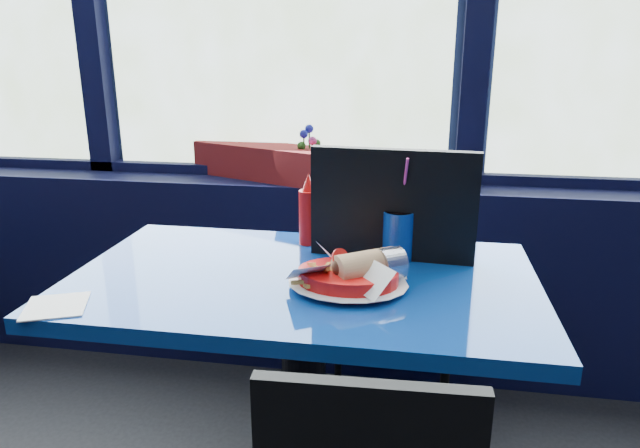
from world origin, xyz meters
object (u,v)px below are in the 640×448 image
Objects in this scene: food_basket at (350,275)px; ketchup_bottle at (309,213)px; flower_vase at (309,166)px; chair_near_back at (388,285)px; planter_box at (271,162)px; soda_cup at (398,234)px; near_table at (303,338)px.

food_basket is 1.33× the size of ketchup_bottle.
flower_vase reaches higher than ketchup_bottle.
flower_vase is (-0.35, 0.52, 0.26)m from chair_near_back.
ketchup_bottle is (0.11, -0.57, -0.02)m from flower_vase.
ketchup_bottle is at bearing 16.11° from chair_near_back.
planter_box is 2.37× the size of food_basket.
planter_box is 0.91m from soda_cup.
ketchup_bottle is at bearing 97.27° from near_table.
chair_near_back is 3.62× the size of soda_cup.
ketchup_bottle is at bearing -44.63° from planter_box.
flower_vase is 0.58m from ketchup_bottle.
near_table is at bearing -145.09° from soda_cup.
near_table is 5.19× the size of flower_vase.
ketchup_bottle is at bearing 107.82° from food_basket.
near_table is at bearing -82.73° from ketchup_bottle.
ketchup_bottle is at bearing 162.14° from soda_cup.
chair_near_back is at bearing 101.39° from soda_cup.
chair_near_back is at bearing 55.43° from near_table.
food_basket is 0.25m from soda_cup.
soda_cup is (0.55, -0.72, -0.05)m from planter_box.
chair_near_back reaches higher than ketchup_bottle.
ketchup_bottle is (0.28, -0.64, -0.02)m from planter_box.
chair_near_back is 1.55× the size of planter_box.
flower_vase is (-0.14, 0.82, 0.30)m from near_table.
near_table is 0.38m from ketchup_bottle.
food_basket is at bearing -115.11° from soda_cup.
chair_near_back is 0.82m from planter_box.
chair_near_back reaches higher than flower_vase.
food_basket is (0.27, -0.88, -0.09)m from flower_vase.
planter_box reaches higher than food_basket.
food_basket is at bearing -43.31° from planter_box.
chair_near_back reaches higher than food_basket.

